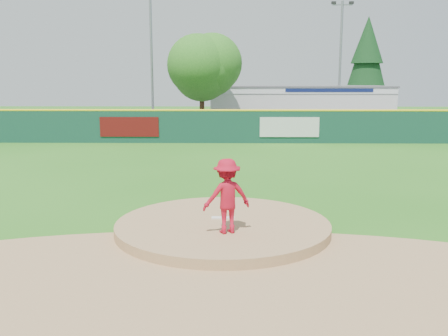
{
  "coord_description": "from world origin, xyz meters",
  "views": [
    {
      "loc": [
        0.22,
        -12.38,
        3.86
      ],
      "look_at": [
        0.0,
        2.0,
        1.3
      ],
      "focal_mm": 40.0,
      "sensor_mm": 36.0,
      "label": 1
    }
  ],
  "objects_px": {
    "pool_building_grp": "(297,105)",
    "van": "(297,124)",
    "deciduous_tree": "(202,70)",
    "light_pole_left": "(151,51)",
    "playground_slide": "(73,123)",
    "pitcher": "(227,196)",
    "light_pole_right": "(340,58)",
    "conifer_tree": "(367,61)"
  },
  "relations": [
    {
      "from": "pool_building_grp",
      "to": "playground_slide",
      "type": "height_order",
      "value": "pool_building_grp"
    },
    {
      "from": "pitcher",
      "to": "pool_building_grp",
      "type": "relative_size",
      "value": 0.12
    },
    {
      "from": "pitcher",
      "to": "conifer_tree",
      "type": "distance_m",
      "value": 39.33
    },
    {
      "from": "pitcher",
      "to": "deciduous_tree",
      "type": "xyz_separation_m",
      "value": [
        -2.11,
        25.9,
        3.41
      ]
    },
    {
      "from": "conifer_tree",
      "to": "deciduous_tree",
      "type": "bearing_deg",
      "value": -143.75
    },
    {
      "from": "conifer_tree",
      "to": "light_pole_left",
      "type": "bearing_deg",
      "value": -154.65
    },
    {
      "from": "light_pole_right",
      "to": "playground_slide",
      "type": "bearing_deg",
      "value": -163.42
    },
    {
      "from": "van",
      "to": "deciduous_tree",
      "type": "distance_m",
      "value": 8.15
    },
    {
      "from": "playground_slide",
      "to": "light_pole_left",
      "type": "xyz_separation_m",
      "value": [
        5.13,
        3.99,
        5.27
      ]
    },
    {
      "from": "playground_slide",
      "to": "light_pole_left",
      "type": "relative_size",
      "value": 0.25
    },
    {
      "from": "light_pole_right",
      "to": "pool_building_grp",
      "type": "bearing_deg",
      "value": 135.05
    },
    {
      "from": "light_pole_left",
      "to": "playground_slide",
      "type": "bearing_deg",
      "value": -142.09
    },
    {
      "from": "conifer_tree",
      "to": "light_pole_right",
      "type": "distance_m",
      "value": 8.06
    },
    {
      "from": "playground_slide",
      "to": "light_pole_right",
      "type": "height_order",
      "value": "light_pole_right"
    },
    {
      "from": "deciduous_tree",
      "to": "light_pole_right",
      "type": "xyz_separation_m",
      "value": [
        11.0,
        4.0,
        0.99
      ]
    },
    {
      "from": "pool_building_grp",
      "to": "playground_slide",
      "type": "xyz_separation_m",
      "value": [
        -17.13,
        -8.99,
        -0.88
      ]
    },
    {
      "from": "pool_building_grp",
      "to": "deciduous_tree",
      "type": "bearing_deg",
      "value": -138.84
    },
    {
      "from": "van",
      "to": "playground_slide",
      "type": "bearing_deg",
      "value": 103.01
    },
    {
      "from": "pitcher",
      "to": "deciduous_tree",
      "type": "distance_m",
      "value": 26.2
    },
    {
      "from": "pool_building_grp",
      "to": "pitcher",
      "type": "bearing_deg",
      "value": -100.15
    },
    {
      "from": "van",
      "to": "conifer_tree",
      "type": "bearing_deg",
      "value": -16.9
    },
    {
      "from": "light_pole_left",
      "to": "deciduous_tree",
      "type": "bearing_deg",
      "value": -26.57
    },
    {
      "from": "van",
      "to": "light_pole_left",
      "type": "bearing_deg",
      "value": 82.34
    },
    {
      "from": "pitcher",
      "to": "light_pole_right",
      "type": "distance_m",
      "value": 31.5
    },
    {
      "from": "light_pole_right",
      "to": "conifer_tree",
      "type": "bearing_deg",
      "value": 60.26
    },
    {
      "from": "pool_building_grp",
      "to": "van",
      "type": "bearing_deg",
      "value": -97.12
    },
    {
      "from": "pool_building_grp",
      "to": "deciduous_tree",
      "type": "distance_m",
      "value": 11.01
    },
    {
      "from": "light_pole_left",
      "to": "light_pole_right",
      "type": "relative_size",
      "value": 1.1
    },
    {
      "from": "van",
      "to": "light_pole_right",
      "type": "distance_m",
      "value": 9.0
    },
    {
      "from": "light_pole_left",
      "to": "light_pole_right",
      "type": "xyz_separation_m",
      "value": [
        15.0,
        2.0,
        -0.51
      ]
    },
    {
      "from": "playground_slide",
      "to": "light_pole_right",
      "type": "bearing_deg",
      "value": 16.58
    },
    {
      "from": "pitcher",
      "to": "playground_slide",
      "type": "relative_size",
      "value": 0.64
    },
    {
      "from": "pitcher",
      "to": "light_pole_right",
      "type": "height_order",
      "value": "light_pole_right"
    },
    {
      "from": "van",
      "to": "light_pole_left",
      "type": "relative_size",
      "value": 0.51
    },
    {
      "from": "deciduous_tree",
      "to": "light_pole_left",
      "type": "xyz_separation_m",
      "value": [
        -4.0,
        2.0,
        1.5
      ]
    },
    {
      "from": "pool_building_grp",
      "to": "light_pole_right",
      "type": "bearing_deg",
      "value": -44.95
    },
    {
      "from": "light_pole_right",
      "to": "light_pole_left",
      "type": "bearing_deg",
      "value": -172.41
    },
    {
      "from": "pitcher",
      "to": "conifer_tree",
      "type": "height_order",
      "value": "conifer_tree"
    },
    {
      "from": "van",
      "to": "pool_building_grp",
      "type": "distance_m",
      "value": 9.51
    },
    {
      "from": "deciduous_tree",
      "to": "pitcher",
      "type": "bearing_deg",
      "value": -85.34
    },
    {
      "from": "light_pole_left",
      "to": "light_pole_right",
      "type": "height_order",
      "value": "light_pole_left"
    },
    {
      "from": "deciduous_tree",
      "to": "light_pole_left",
      "type": "height_order",
      "value": "light_pole_left"
    }
  ]
}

